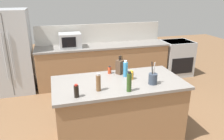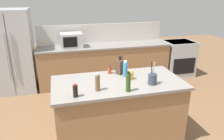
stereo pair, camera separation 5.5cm
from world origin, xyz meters
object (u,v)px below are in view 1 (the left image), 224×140
microwave (70,40)px  spice_jar_paprika (110,70)px  refrigerator (11,52)px  dish_soap_bottle (125,69)px  utensil_crock (153,78)px  honey_jar (131,75)px  range_oven (176,58)px  soy_sauce_bottle (76,91)px  olive_oil_bottle (129,82)px  knife_block (121,67)px  pepper_grinder (98,83)px

microwave → spice_jar_paprika: (0.43, -1.85, -0.11)m
refrigerator → dish_soap_bottle: refrigerator is taller
utensil_crock → honey_jar: 0.33m
range_oven → soy_sauce_bottle: size_ratio=5.49×
honey_jar → range_oven: bearing=45.9°
utensil_crock → soy_sauce_bottle: 1.07m
refrigerator → honey_jar: (1.95, -2.22, 0.10)m
refrigerator → microwave: bearing=-2.3°
olive_oil_bottle → honey_jar: size_ratio=2.02×
knife_block → soy_sauce_bottle: size_ratio=1.73×
knife_block → dish_soap_bottle: (0.03, -0.14, 0.00)m
range_oven → utensil_crock: bearing=-127.8°
utensil_crock → pepper_grinder: bearing=-179.0°
knife_block → utensil_crock: (0.31, -0.50, -0.03)m
refrigerator → microwave: refrigerator is taller
utensil_crock → olive_oil_bottle: (-0.40, -0.14, 0.05)m
microwave → soy_sauce_bottle: microwave is taller
refrigerator → dish_soap_bottle: size_ratio=7.29×
dish_soap_bottle → spice_jar_paprika: 0.28m
refrigerator → microwave: 1.29m
microwave → honey_jar: size_ratio=3.63×
soy_sauce_bottle → olive_oil_bottle: olive_oil_bottle is taller
microwave → pepper_grinder: (0.13, -2.42, -0.05)m
olive_oil_bottle → dish_soap_bottle: bearing=76.3°
microwave → dish_soap_bottle: 2.13m
pepper_grinder → range_oven: bearing=42.5°
knife_block → dish_soap_bottle: size_ratio=1.17×
range_oven → microwave: size_ratio=1.89×
microwave → olive_oil_bottle: microwave is taller
pepper_grinder → refrigerator: bearing=119.7°
microwave → utensil_crock: bearing=-69.5°
knife_block → honey_jar: bearing=-103.1°
honey_jar → dish_soap_bottle: bearing=108.5°
utensil_crock → pepper_grinder: size_ratio=1.35×
soy_sauce_bottle → dish_soap_bottle: dish_soap_bottle is taller
refrigerator → pepper_grinder: refrigerator is taller
refrigerator → soy_sauce_bottle: refrigerator is taller
knife_block → soy_sauce_bottle: bearing=-169.5°
range_oven → pepper_grinder: pepper_grinder is taller
microwave → utensil_crock: 2.57m
refrigerator → range_oven: 4.07m
soy_sauce_bottle → pepper_grinder: size_ratio=0.71×
olive_oil_bottle → pepper_grinder: size_ratio=1.14×
soy_sauce_bottle → spice_jar_paprika: 0.90m
microwave → pepper_grinder: size_ratio=2.05×
microwave → pepper_grinder: bearing=-86.9°
dish_soap_bottle → soy_sauce_bottle: bearing=-148.3°
refrigerator → spice_jar_paprika: bearing=-48.1°
utensil_crock → microwave: bearing=110.5°
range_oven → olive_oil_bottle: (-2.27, -2.54, 0.60)m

